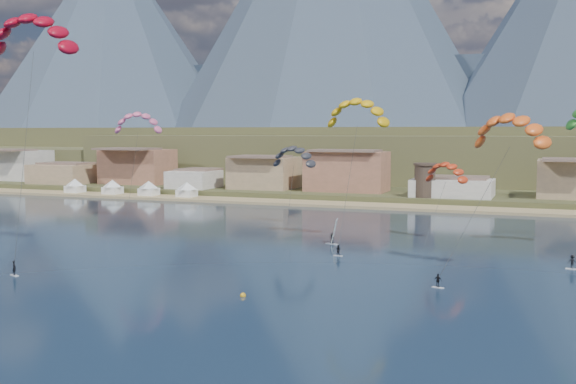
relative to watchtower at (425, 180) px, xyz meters
The scene contains 16 objects.
ground 114.29m from the watchtower, 92.51° to the right, with size 2400.00×2400.00×0.00m, color #0D1F31.
beach 11.25m from the watchtower, 122.01° to the right, with size 2200.00×12.00×0.90m.
land 446.07m from the watchtower, 90.64° to the left, with size 2200.00×900.00×4.00m.
foothills 119.77m from the watchtower, 81.65° to the left, with size 940.00×210.00×18.00m.
mountain_ridge 724.36m from the watchtower, 91.58° to the left, with size 2060.00×480.00×400.00m.
town 45.73m from the watchtower, 169.92° to the left, with size 400.00×24.00×12.00m.
watchtower is the anchor object (origin of this frame).
beach_tents 81.69m from the watchtower, behind, with size 43.40×6.40×5.00m.
kitesurfer_red 103.20m from the watchtower, 113.80° to the right, with size 13.96×15.66×36.39m.
kitesurfer_yellow 63.85m from the watchtower, 90.59° to the right, with size 11.24×15.44×25.70m.
kitesurfer_orange 83.43m from the watchtower, 73.07° to the right, with size 13.40×15.40×23.14m.
distant_kite_pink 72.92m from the watchtower, 133.34° to the right, with size 10.64×7.51×23.79m.
distant_kite_dark 49.35m from the watchtower, 111.58° to the right, with size 10.00×6.68×17.41m.
distant_kite_orange 55.32m from the watchtower, 76.78° to the right, with size 8.53×7.11×15.16m.
windsurfer 64.82m from the watchtower, 93.42° to the right, with size 2.53×2.69×4.18m.
buoy 102.17m from the watchtower, 91.52° to the right, with size 0.66×0.66×0.66m.
Camera 1 is at (33.73, -55.64, 18.35)m, focal length 42.40 mm.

